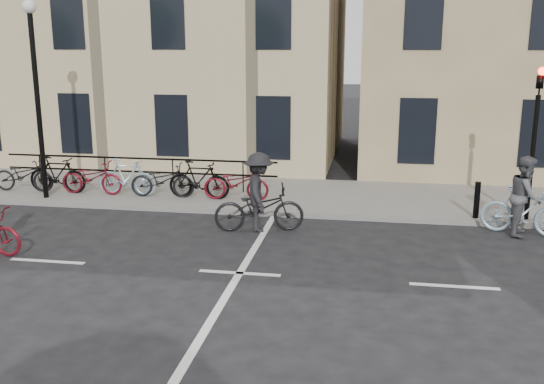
% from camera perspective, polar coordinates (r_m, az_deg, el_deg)
% --- Properties ---
extents(ground, '(120.00, 120.00, 0.00)m').
position_cam_1_polar(ground, '(11.78, -3.06, -7.65)').
color(ground, black).
rests_on(ground, ground).
extents(sidewalk, '(46.00, 4.00, 0.15)m').
position_cam_1_polar(sidewalk, '(18.39, -11.21, 0.16)').
color(sidewalk, slate).
rests_on(sidewalk, ground).
extents(building_west, '(20.00, 10.00, 10.00)m').
position_cam_1_polar(building_west, '(26.34, -16.78, 14.97)').
color(building_west, tan).
rests_on(building_west, sidewalk).
extents(traffic_light, '(0.18, 0.30, 3.90)m').
position_cam_1_polar(traffic_light, '(15.62, 23.55, 5.81)').
color(traffic_light, black).
rests_on(traffic_light, sidewalk).
extents(lamp_post, '(0.36, 0.36, 5.28)m').
position_cam_1_polar(lamp_post, '(17.57, -21.38, 10.15)').
color(lamp_post, black).
rests_on(lamp_post, sidewalk).
extents(bollard_east, '(0.14, 0.14, 0.90)m').
position_cam_1_polar(bollard_east, '(15.61, 18.72, -0.71)').
color(bollard_east, black).
rests_on(bollard_east, sidewalk).
extents(parked_bikes, '(8.30, 1.23, 1.05)m').
position_cam_1_polar(parked_bikes, '(17.52, -13.46, 1.29)').
color(parked_bikes, black).
rests_on(parked_bikes, sidewalk).
extents(cyclist_grey, '(1.99, 1.05, 1.85)m').
position_cam_1_polar(cyclist_grey, '(15.04, 22.69, -1.00)').
color(cyclist_grey, '#9AB9CA').
rests_on(cyclist_grey, ground).
extents(cyclist_dark, '(2.22, 1.34, 1.87)m').
position_cam_1_polar(cyclist_dark, '(14.20, -1.23, -0.79)').
color(cyclist_dark, black).
rests_on(cyclist_dark, ground).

